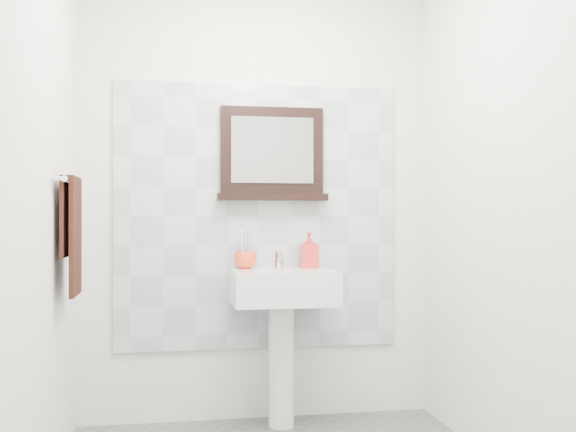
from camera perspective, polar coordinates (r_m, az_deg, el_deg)
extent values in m
cube|color=silver|center=(3.85, -2.59, 1.46)|extent=(2.00, 0.01, 2.50)
cube|color=silver|center=(1.69, 7.04, 3.58)|extent=(2.00, 0.01, 2.50)
cube|color=silver|center=(2.76, -20.52, 2.13)|extent=(0.01, 2.20, 2.50)
cube|color=silver|center=(3.10, 18.85, 1.87)|extent=(0.01, 2.20, 2.50)
cube|color=#B5BFC4|center=(3.84, -2.56, -0.03)|extent=(1.60, 0.02, 1.50)
cylinder|color=white|center=(3.77, -0.58, -12.43)|extent=(0.14, 0.14, 0.68)
cube|color=white|center=(3.64, -0.42, -6.00)|extent=(0.55, 0.44, 0.18)
cylinder|color=silver|center=(3.62, -0.37, -4.85)|extent=(0.32, 0.32, 0.02)
cylinder|color=#4C4C4F|center=(3.62, -0.37, -4.68)|extent=(0.04, 0.04, 0.00)
cylinder|color=silver|center=(3.78, -0.80, -3.74)|extent=(0.04, 0.04, 0.09)
cylinder|color=silver|center=(3.74, -0.69, -3.48)|extent=(0.02, 0.10, 0.02)
cube|color=silver|center=(3.79, -0.84, -2.97)|extent=(0.02, 0.07, 0.01)
imported|color=#FF491E|center=(3.74, -3.65, -3.74)|extent=(0.15, 0.15, 0.09)
cylinder|color=white|center=(3.73, -3.90, -2.87)|extent=(0.01, 0.01, 0.19)
cube|color=white|center=(3.72, -3.90, -1.28)|extent=(0.01, 0.01, 0.03)
cylinder|color=#5C90D2|center=(3.73, -3.39, -2.86)|extent=(0.01, 0.01, 0.19)
cube|color=#5C90D2|center=(3.73, -3.39, -1.28)|extent=(0.01, 0.01, 0.03)
cylinder|color=white|center=(3.76, -3.68, -2.85)|extent=(0.01, 0.01, 0.19)
cube|color=white|center=(3.75, -3.68, -1.28)|extent=(0.01, 0.01, 0.03)
cylinder|color=#5C90D2|center=(3.75, -3.82, -2.85)|extent=(0.01, 0.01, 0.19)
cube|color=#5C90D2|center=(3.74, -3.82, -1.28)|extent=(0.01, 0.01, 0.03)
cylinder|color=white|center=(3.75, -3.35, -2.85)|extent=(0.01, 0.01, 0.19)
cube|color=white|center=(3.74, -3.35, -1.28)|extent=(0.01, 0.01, 0.03)
imported|color=red|center=(3.80, 1.78, -2.89)|extent=(0.10, 0.10, 0.20)
cube|color=black|center=(3.84, -1.38, 5.56)|extent=(0.58, 0.06, 0.49)
cube|color=#99999E|center=(3.81, -1.31, 5.61)|extent=(0.47, 0.01, 0.37)
cube|color=black|center=(3.80, -1.33, 1.61)|extent=(0.62, 0.11, 0.04)
cylinder|color=silver|center=(3.27, -17.89, 2.84)|extent=(0.03, 0.40, 0.03)
cylinder|color=silver|center=(3.09, -18.93, 3.02)|extent=(0.05, 0.02, 0.02)
cylinder|color=silver|center=(3.47, -17.95, 2.67)|extent=(0.05, 0.02, 0.02)
cube|color=black|center=(3.27, -17.55, -1.89)|extent=(0.02, 0.30, 0.52)
cube|color=black|center=(3.27, -18.24, -0.31)|extent=(0.02, 0.30, 0.34)
cube|color=black|center=(3.27, -17.89, 2.93)|extent=(0.06, 0.30, 0.03)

